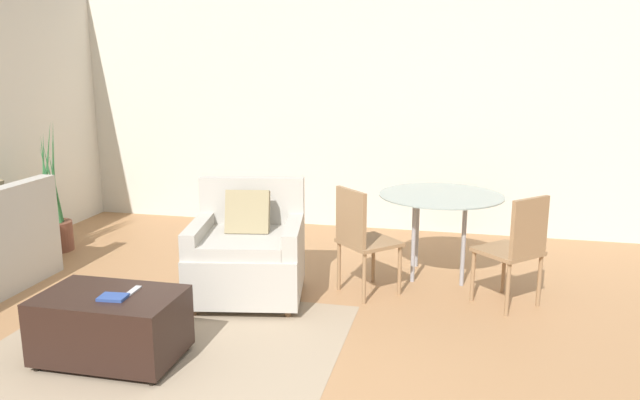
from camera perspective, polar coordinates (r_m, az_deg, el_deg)
wall_back at (r=7.05m, az=3.79°, el=8.42°), size 12.00×0.06×2.75m
area_rug at (r=4.52m, az=-13.56°, el=-12.61°), size 2.33×1.85×0.01m
armchair at (r=5.10m, az=-6.65°, el=-4.92°), size 1.02×1.00×0.94m
ottoman at (r=4.29m, az=-18.56°, el=-10.76°), size 0.89×0.56×0.45m
book_stack at (r=4.14m, az=-18.40°, el=-8.44°), size 0.18×0.14×0.02m
tv_remote_primary at (r=4.22m, az=-16.72°, el=-7.95°), size 0.05×0.17×0.01m
potted_plant at (r=6.86m, az=-23.12°, el=-1.65°), size 0.33×0.33×1.32m
dining_table at (r=5.58m, az=10.98°, el=-0.36°), size 1.09×1.09×0.75m
dining_chair_near_left at (r=5.09m, az=3.75°, el=-3.14°), size 0.59×0.59×0.90m
dining_chair_near_right at (r=5.05m, az=17.59°, el=-3.85°), size 0.59×0.59×0.90m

